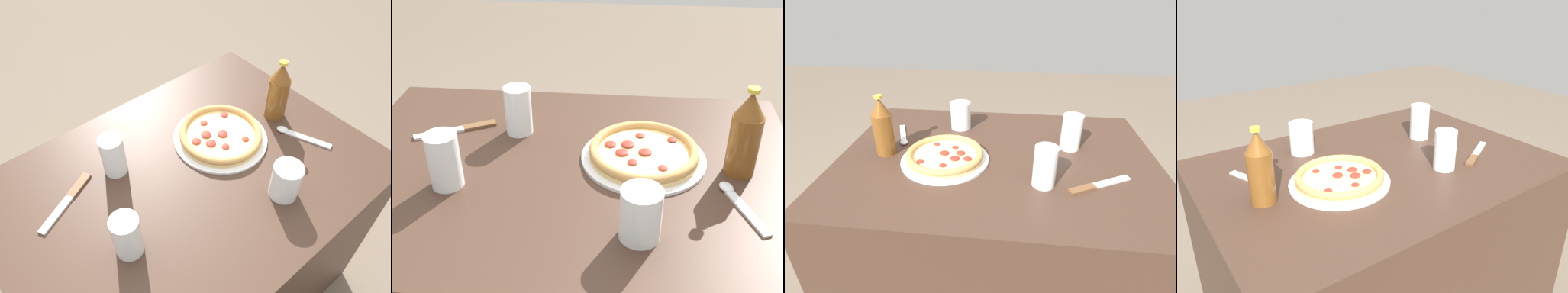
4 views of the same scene
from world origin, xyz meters
The scene contains 8 objects.
table centered at (0.00, 0.00, 0.38)m, with size 1.11×0.80×0.75m.
pizza_salami centered at (0.18, 0.05, 0.77)m, with size 0.30×0.30×0.04m.
glass_orange_juice centered at (0.17, -0.22, 0.81)m, with size 0.08×0.08×0.11m.
glass_lemonade centered at (-0.26, -0.09, 0.81)m, with size 0.07×0.07×0.13m.
glass_red_wine centered at (-0.15, 0.16, 0.81)m, with size 0.07×0.07×0.13m.
beer_bottle centered at (0.40, 0.02, 0.85)m, with size 0.07×0.07×0.22m.
knife centered at (-0.31, 0.15, 0.76)m, with size 0.20×0.12×0.01m.
spoon centered at (0.38, -0.10, 0.76)m, with size 0.09×0.18×0.01m.
Camera 4 is at (0.67, 0.92, 1.30)m, focal length 35.00 mm.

